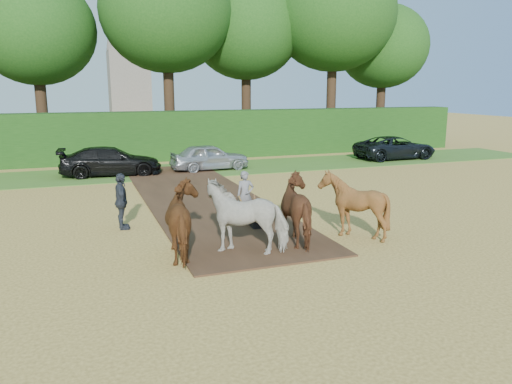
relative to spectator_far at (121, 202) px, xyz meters
name	(u,v)px	position (x,y,z in m)	size (l,w,h in m)	color
ground	(209,255)	(1.93, -3.41, -0.91)	(120.00, 120.00, 0.00)	gold
earth_strip	(200,197)	(3.43, 3.59, -0.88)	(4.50, 17.00, 0.05)	#472D1C
grass_verge	(141,173)	(1.93, 10.59, -0.89)	(50.00, 5.00, 0.03)	#38601E
hedgerow	(130,137)	(1.93, 15.09, 0.59)	(46.00, 1.60, 3.00)	#14380F
spectator_far	(121,202)	(0.00, 0.00, 0.00)	(1.06, 0.44, 1.81)	#23282F
plough_team	(275,212)	(3.95, -3.21, 0.08)	(6.58, 4.65, 1.99)	#5C3617
parked_cars	(165,159)	(3.23, 10.49, -0.19)	(35.90, 2.53, 1.47)	silver
treeline	(90,13)	(0.24, 18.28, 8.06)	(48.70, 10.60, 14.21)	#382616
church	(126,12)	(5.93, 51.59, 12.83)	(5.20, 5.20, 27.00)	slate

